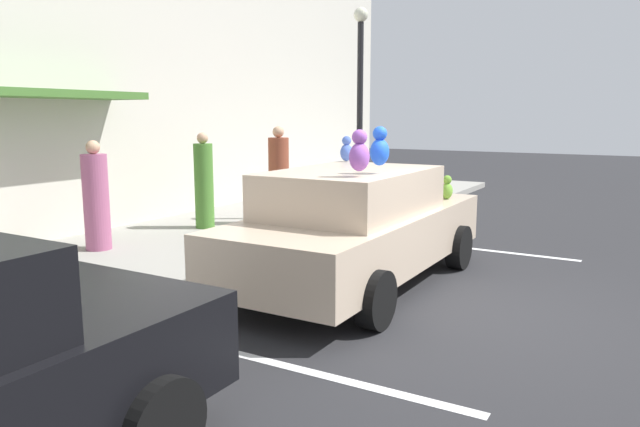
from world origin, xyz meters
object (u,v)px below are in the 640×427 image
(teddy_bear_on_sidewalk, at_px, (272,229))
(pedestrian_walking_past, at_px, (96,200))
(plush_covered_car, at_px, (357,225))
(pedestrian_by_lamp, at_px, (279,179))
(pedestrian_near_shopfront, at_px, (204,184))
(street_lamp_post, at_px, (360,93))

(teddy_bear_on_sidewalk, distance_m, pedestrian_walking_past, 2.75)
(plush_covered_car, height_order, pedestrian_by_lamp, plush_covered_car)
(plush_covered_car, relative_size, teddy_bear_on_sidewalk, 7.97)
(plush_covered_car, xyz_separation_m, pedestrian_near_shopfront, (1.48, 3.91, 0.17))
(pedestrian_walking_past, bearing_deg, plush_covered_car, -79.91)
(teddy_bear_on_sidewalk, distance_m, pedestrian_by_lamp, 2.06)
(pedestrian_near_shopfront, xyz_separation_m, pedestrian_by_lamp, (1.05, -0.96, 0.04))
(street_lamp_post, xyz_separation_m, pedestrian_near_shopfront, (-2.32, 2.04, -1.69))
(teddy_bear_on_sidewalk, xyz_separation_m, pedestrian_walking_past, (-1.57, 2.20, 0.51))
(pedestrian_walking_past, xyz_separation_m, pedestrian_by_lamp, (3.27, -1.20, 0.08))
(pedestrian_walking_past, bearing_deg, pedestrian_near_shopfront, -6.15)
(pedestrian_near_shopfront, bearing_deg, teddy_bear_on_sidewalk, -108.35)
(pedestrian_by_lamp, bearing_deg, teddy_bear_on_sidewalk, -149.39)
(plush_covered_car, height_order, pedestrian_near_shopfront, plush_covered_car)
(street_lamp_post, distance_m, pedestrian_by_lamp, 2.34)
(street_lamp_post, bearing_deg, pedestrian_near_shopfront, 138.64)
(street_lamp_post, xyz_separation_m, pedestrian_by_lamp, (-1.27, 1.08, -1.64))
(pedestrian_near_shopfront, height_order, pedestrian_walking_past, pedestrian_near_shopfront)
(plush_covered_car, xyz_separation_m, pedestrian_walking_past, (-0.74, 4.15, 0.12))
(pedestrian_near_shopfront, bearing_deg, pedestrian_by_lamp, -42.32)
(pedestrian_near_shopfront, relative_size, pedestrian_by_lamp, 0.94)
(plush_covered_car, bearing_deg, street_lamp_post, 26.21)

